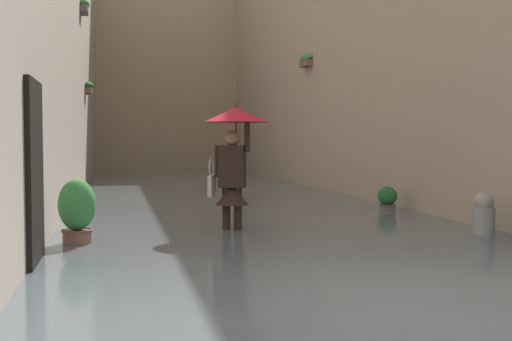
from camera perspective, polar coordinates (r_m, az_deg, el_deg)
ground_plane at (r=16.91m, az=-4.69°, el=-2.52°), size 60.53×60.53×0.00m
flood_water at (r=16.90m, az=-4.69°, el=-2.17°), size 7.23×30.21×0.21m
building_facade_left at (r=18.17m, az=8.56°, el=13.05°), size 2.04×28.21×9.62m
building_facade_far at (r=30.04m, az=-8.21°, el=10.18°), size 10.03×1.80×10.92m
person_wading at (r=9.36m, az=-2.04°, el=2.22°), size 0.98×0.98×2.11m
potted_plant_far_left at (r=12.35m, az=11.87°, el=-2.82°), size 0.37×0.37×0.66m
potted_plant_near_right at (r=8.45m, az=-15.98°, el=-3.95°), size 0.48×0.48×1.05m
mooring_bollard at (r=9.49m, az=20.00°, el=-4.34°), size 0.32×0.32×0.81m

